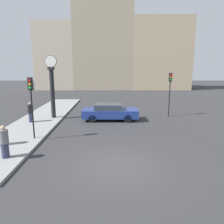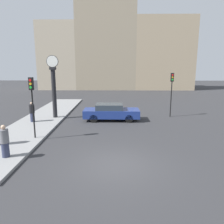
{
  "view_description": "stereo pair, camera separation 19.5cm",
  "coord_description": "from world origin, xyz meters",
  "px_view_note": "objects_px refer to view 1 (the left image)",
  "views": [
    {
      "loc": [
        -0.22,
        -9.62,
        4.62
      ],
      "look_at": [
        -0.29,
        6.28,
        1.23
      ],
      "focal_mm": 35.0,
      "sensor_mm": 36.0,
      "label": 1
    },
    {
      "loc": [
        -0.03,
        -9.62,
        4.62
      ],
      "look_at": [
        -0.29,
        6.28,
        1.23
      ],
      "focal_mm": 35.0,
      "sensor_mm": 36.0,
      "label": 2
    }
  ],
  "objects_px": {
    "sedan_car": "(111,112)",
    "traffic_light_near": "(32,95)",
    "pedestrian_black_jacket": "(32,112)",
    "traffic_light_far": "(171,86)",
    "pedestrian_grey_jacket": "(5,142)",
    "street_clock": "(53,88)"
  },
  "relations": [
    {
      "from": "pedestrian_black_jacket",
      "to": "pedestrian_grey_jacket",
      "type": "bearing_deg",
      "value": -79.71
    },
    {
      "from": "traffic_light_near",
      "to": "pedestrian_grey_jacket",
      "type": "height_order",
      "value": "traffic_light_near"
    },
    {
      "from": "traffic_light_near",
      "to": "pedestrian_black_jacket",
      "type": "relative_size",
      "value": 2.35
    },
    {
      "from": "street_clock",
      "to": "traffic_light_near",
      "type": "bearing_deg",
      "value": -87.54
    },
    {
      "from": "sedan_car",
      "to": "street_clock",
      "type": "distance_m",
      "value": 5.35
    },
    {
      "from": "traffic_light_near",
      "to": "pedestrian_grey_jacket",
      "type": "relative_size",
      "value": 2.3
    },
    {
      "from": "street_clock",
      "to": "pedestrian_grey_jacket",
      "type": "xyz_separation_m",
      "value": [
        -0.14,
        -8.59,
        -1.77
      ]
    },
    {
      "from": "sedan_car",
      "to": "traffic_light_far",
      "type": "distance_m",
      "value": 5.99
    },
    {
      "from": "traffic_light_near",
      "to": "sedan_car",
      "type": "bearing_deg",
      "value": 47.83
    },
    {
      "from": "sedan_car",
      "to": "street_clock",
      "type": "bearing_deg",
      "value": 175.06
    },
    {
      "from": "sedan_car",
      "to": "traffic_light_near",
      "type": "bearing_deg",
      "value": -132.17
    },
    {
      "from": "traffic_light_near",
      "to": "street_clock",
      "type": "bearing_deg",
      "value": 92.46
    },
    {
      "from": "traffic_light_near",
      "to": "traffic_light_far",
      "type": "bearing_deg",
      "value": 33.03
    },
    {
      "from": "sedan_car",
      "to": "traffic_light_far",
      "type": "bearing_deg",
      "value": 14.4
    },
    {
      "from": "pedestrian_black_jacket",
      "to": "traffic_light_far",
      "type": "bearing_deg",
      "value": 12.33
    },
    {
      "from": "street_clock",
      "to": "pedestrian_black_jacket",
      "type": "relative_size",
      "value": 3.31
    },
    {
      "from": "traffic_light_far",
      "to": "pedestrian_black_jacket",
      "type": "bearing_deg",
      "value": -167.67
    },
    {
      "from": "traffic_light_near",
      "to": "pedestrian_black_jacket",
      "type": "height_order",
      "value": "traffic_light_near"
    },
    {
      "from": "pedestrian_black_jacket",
      "to": "traffic_light_near",
      "type": "bearing_deg",
      "value": -67.6
    },
    {
      "from": "traffic_light_near",
      "to": "pedestrian_black_jacket",
      "type": "xyz_separation_m",
      "value": [
        -1.65,
        4.01,
        -1.92
      ]
    },
    {
      "from": "street_clock",
      "to": "pedestrian_black_jacket",
      "type": "bearing_deg",
      "value": -131.27
    },
    {
      "from": "pedestrian_black_jacket",
      "to": "sedan_car",
      "type": "bearing_deg",
      "value": 10.53
    }
  ]
}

